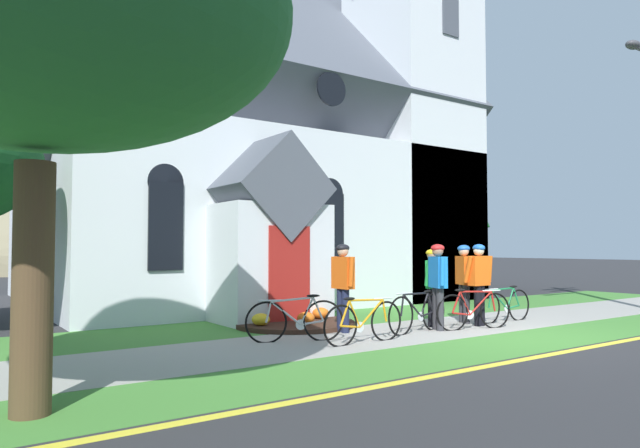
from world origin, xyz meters
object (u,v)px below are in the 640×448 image
(bicycle_yellow, at_px, (418,312))
(cyclist_in_yellow_jersey, at_px, (432,282))
(verge_sapling, at_px, (39,12))
(church_sign, at_px, (286,263))
(bicycle_green, at_px, (296,320))
(bicycle_orange, at_px, (474,310))
(roadside_conifer, at_px, (448,177))
(cyclist_in_red_jersey, at_px, (343,280))
(cyclist_in_green_jersey, at_px, (438,280))
(cyclist_in_orange_jersey, at_px, (464,277))
(bicycle_red, at_px, (364,322))
(cyclist_in_blue_jersey, at_px, (479,278))
(bicycle_white, at_px, (504,305))

(bicycle_yellow, bearing_deg, cyclist_in_yellow_jersey, 27.21)
(verge_sapling, bearing_deg, cyclist_in_yellow_jersey, 15.49)
(church_sign, bearing_deg, bicycle_green, -117.00)
(bicycle_orange, xyz_separation_m, roadside_conifer, (8.66, 8.50, 4.19))
(bicycle_green, height_order, cyclist_in_red_jersey, cyclist_in_red_jersey)
(cyclist_in_green_jersey, bearing_deg, cyclist_in_orange_jersey, 18.36)
(bicycle_red, bearing_deg, bicycle_yellow, 12.51)
(cyclist_in_green_jersey, height_order, cyclist_in_blue_jersey, cyclist_in_blue_jersey)
(bicycle_green, relative_size, cyclist_in_red_jersey, 0.96)
(roadside_conifer, bearing_deg, bicycle_green, -148.08)
(cyclist_in_yellow_jersey, relative_size, roadside_conifer, 0.24)
(cyclist_in_yellow_jersey, relative_size, cyclist_in_blue_jersey, 0.94)
(bicycle_red, relative_size, bicycle_green, 1.07)
(bicycle_red, bearing_deg, cyclist_in_red_jersey, 69.36)
(cyclist_in_red_jersey, xyz_separation_m, roadside_conifer, (11.07, 7.35, 3.57))
(cyclist_in_green_jersey, bearing_deg, bicycle_green, 170.98)
(bicycle_red, bearing_deg, verge_sapling, -165.63)
(bicycle_green, distance_m, cyclist_in_blue_jersey, 4.28)
(bicycle_orange, relative_size, cyclist_in_green_jersey, 1.02)
(cyclist_in_red_jersey, bearing_deg, cyclist_in_green_jersey, -25.97)
(bicycle_yellow, xyz_separation_m, bicycle_green, (-2.51, 0.45, -0.01))
(cyclist_in_orange_jersey, bearing_deg, bicycle_green, 179.08)
(bicycle_red, relative_size, roadside_conifer, 0.26)
(bicycle_red, relative_size, cyclist_in_blue_jersey, 1.02)
(church_sign, height_order, bicycle_orange, church_sign)
(bicycle_yellow, bearing_deg, church_sign, 120.68)
(cyclist_in_green_jersey, bearing_deg, bicycle_red, -171.33)
(cyclist_in_red_jersey, bearing_deg, bicycle_white, -11.51)
(church_sign, relative_size, cyclist_in_orange_jersey, 1.20)
(verge_sapling, bearing_deg, cyclist_in_red_jersey, 23.78)
(verge_sapling, bearing_deg, bicycle_green, 26.10)
(cyclist_in_yellow_jersey, height_order, verge_sapling, verge_sapling)
(cyclist_in_green_jersey, bearing_deg, church_sign, 128.34)
(bicycle_white, xyz_separation_m, cyclist_in_yellow_jersey, (-1.81, 0.42, 0.56))
(cyclist_in_red_jersey, bearing_deg, bicycle_red, -110.64)
(cyclist_in_yellow_jersey, height_order, cyclist_in_blue_jersey, cyclist_in_blue_jersey)
(verge_sapling, bearing_deg, church_sign, 37.60)
(church_sign, xyz_separation_m, bicycle_yellow, (1.47, -2.48, -0.92))
(bicycle_yellow, xyz_separation_m, cyclist_in_blue_jersey, (1.68, -0.10, 0.62))
(bicycle_green, distance_m, cyclist_in_yellow_jersey, 3.41)
(church_sign, xyz_separation_m, cyclist_in_red_jersey, (0.27, -1.68, -0.30))
(bicycle_red, xyz_separation_m, cyclist_in_blue_jersey, (3.33, 0.27, 0.64))
(bicycle_white, bearing_deg, bicycle_yellow, -179.60)
(cyclist_in_red_jersey, bearing_deg, cyclist_in_orange_jersey, -8.19)
(bicycle_orange, height_order, cyclist_in_blue_jersey, cyclist_in_blue_jersey)
(cyclist_in_red_jersey, height_order, verge_sapling, verge_sapling)
(cyclist_in_red_jersey, distance_m, roadside_conifer, 13.76)
(cyclist_in_yellow_jersey, bearing_deg, bicycle_orange, -65.48)
(bicycle_red, height_order, bicycle_white, bicycle_red)
(cyclist_in_green_jersey, xyz_separation_m, roadside_conifer, (9.34, 8.19, 3.57))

